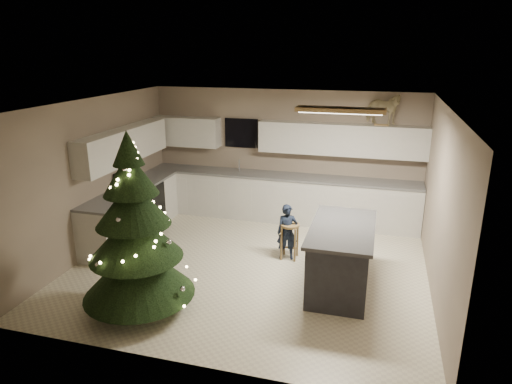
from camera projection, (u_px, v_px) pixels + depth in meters
ground_plane at (250, 266)px, 7.40m from camera, size 5.50×5.50×0.00m
room_shell at (251, 161)px, 6.87m from camera, size 5.52×5.02×2.61m
cabinetry at (229, 188)px, 8.92m from camera, size 5.50×3.20×2.00m
island at (341, 257)px, 6.62m from camera, size 0.90×1.70×0.95m
bar_stool at (290, 232)px, 7.54m from camera, size 0.32×0.32×0.61m
christmas_tree at (136, 240)px, 5.90m from camera, size 1.53×1.47×2.44m
toddler at (287, 232)px, 7.52m from camera, size 0.40×0.32×0.94m
rocking_horse at (383, 109)px, 8.36m from camera, size 0.74×0.51×0.60m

